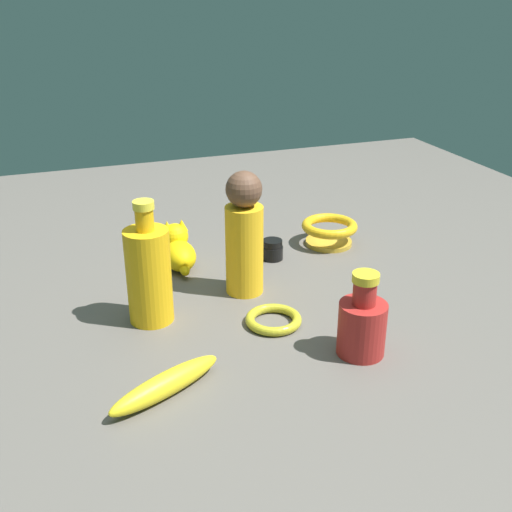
# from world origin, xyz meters

# --- Properties ---
(ground) EXTENTS (2.00, 2.00, 0.00)m
(ground) POSITION_xyz_m (0.00, 0.00, 0.00)
(ground) COLOR #5B5651
(banana) EXTENTS (0.12, 0.19, 0.04)m
(banana) POSITION_xyz_m (-0.26, 0.23, 0.02)
(banana) COLOR yellow
(banana) RESTS_ON ground
(bangle) EXTENTS (0.10, 0.10, 0.02)m
(bangle) POSITION_xyz_m (-0.12, 0.01, 0.01)
(bangle) COLOR gold
(bangle) RESTS_ON ground
(bottle_tall) EXTENTS (0.08, 0.08, 0.22)m
(bottle_tall) POSITION_xyz_m (-0.03, 0.21, 0.09)
(bottle_tall) COLOR #EFAF13
(bottle_tall) RESTS_ON ground
(nail_polish_jar) EXTENTS (0.05, 0.05, 0.04)m
(nail_polish_jar) POSITION_xyz_m (0.14, -0.09, 0.02)
(nail_polish_jar) COLOR black
(nail_polish_jar) RESTS_ON ground
(person_figure_adult) EXTENTS (0.10, 0.10, 0.24)m
(person_figure_adult) POSITION_xyz_m (0.02, 0.02, 0.12)
(person_figure_adult) COLOR yellow
(person_figure_adult) RESTS_ON ground
(bowl) EXTENTS (0.13, 0.13, 0.06)m
(bowl) POSITION_xyz_m (0.17, -0.24, 0.04)
(bowl) COLOR gold
(bowl) RESTS_ON ground
(cat_figurine) EXTENTS (0.14, 0.07, 0.09)m
(cat_figurine) POSITION_xyz_m (0.18, 0.11, 0.04)
(cat_figurine) COLOR yellow
(cat_figurine) RESTS_ON ground
(bottle_short) EXTENTS (0.08, 0.08, 0.14)m
(bottle_short) POSITION_xyz_m (-0.25, -0.09, 0.05)
(bottle_short) COLOR #A52421
(bottle_short) RESTS_ON ground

